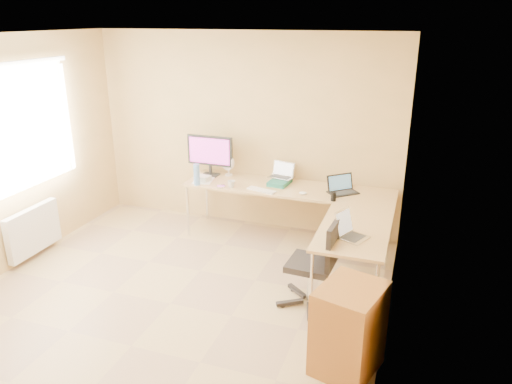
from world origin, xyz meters
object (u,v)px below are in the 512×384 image
(monitor, at_px, (210,156))
(water_bottle, at_px, (197,175))
(desk_main, at_px, (288,214))
(mug, at_px, (231,184))
(desk_fan, at_px, (229,165))
(cabinet, at_px, (349,330))
(laptop_center, at_px, (281,170))
(office_chair, at_px, (311,259))
(desk_return, at_px, (352,260))
(laptop_black, at_px, (344,185))
(keyboard, at_px, (262,190))
(laptop_return, at_px, (353,228))

(monitor, relative_size, water_bottle, 2.33)
(desk_main, height_order, mug, mug)
(desk_fan, bearing_deg, water_bottle, -92.82)
(desk_fan, relative_size, cabinet, 0.36)
(laptop_center, xyz_separation_m, office_chair, (0.76, -1.56, -0.38))
(desk_return, height_order, cabinet, cabinet)
(laptop_center, xyz_separation_m, laptop_black, (0.84, -0.18, -0.04))
(water_bottle, bearing_deg, office_chair, -31.95)
(laptop_center, bearing_deg, desk_main, -37.71)
(mug, distance_m, office_chair, 1.74)
(office_chair, bearing_deg, monitor, 142.65)
(monitor, relative_size, office_chair, 0.69)
(office_chair, relative_size, cabinet, 1.19)
(desk_main, distance_m, desk_return, 1.40)
(mug, bearing_deg, water_bottle, -173.74)
(keyboard, xyz_separation_m, mug, (-0.40, -0.01, 0.04))
(laptop_center, xyz_separation_m, keyboard, (-0.13, -0.42, -0.14))
(desk_return, bearing_deg, keyboard, 148.78)
(mug, height_order, laptop_return, laptop_return)
(laptop_black, height_order, office_chair, office_chair)
(mug, bearing_deg, desk_main, 20.18)
(desk_fan, relative_size, laptop_return, 0.88)
(desk_main, height_order, laptop_return, laptop_return)
(desk_return, relative_size, desk_fan, 4.62)
(laptop_center, xyz_separation_m, water_bottle, (-0.98, -0.48, -0.01))
(water_bottle, distance_m, desk_fan, 0.55)
(cabinet, bearing_deg, water_bottle, 155.05)
(laptop_black, relative_size, cabinet, 0.45)
(mug, distance_m, desk_fan, 0.51)
(water_bottle, xyz_separation_m, cabinet, (2.25, -1.92, -0.51))
(monitor, height_order, laptop_black, monitor)
(mug, bearing_deg, monitor, 140.06)
(laptop_black, xyz_separation_m, mug, (-1.36, -0.25, -0.07))
(laptop_center, height_order, mug, laptop_center)
(monitor, height_order, cabinet, monitor)
(desk_main, height_order, office_chair, office_chair)
(desk_main, bearing_deg, desk_fan, 167.34)
(laptop_return, relative_size, cabinet, 0.41)
(desk_main, distance_m, water_bottle, 1.27)
(desk_main, xyz_separation_m, laptop_return, (0.98, -1.24, 0.47))
(laptop_center, height_order, laptop_black, laptop_center)
(laptop_center, xyz_separation_m, mug, (-0.53, -0.43, -0.11))
(monitor, relative_size, laptop_return, 2.02)
(desk_main, xyz_separation_m, laptop_center, (-0.15, 0.18, 0.52))
(monitor, bearing_deg, desk_main, -5.51)
(laptop_black, bearing_deg, laptop_center, 126.03)
(desk_fan, height_order, office_chair, desk_fan)
(laptop_black, bearing_deg, monitor, 134.03)
(laptop_black, distance_m, laptop_return, 1.28)
(keyboard, distance_m, laptop_return, 1.61)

